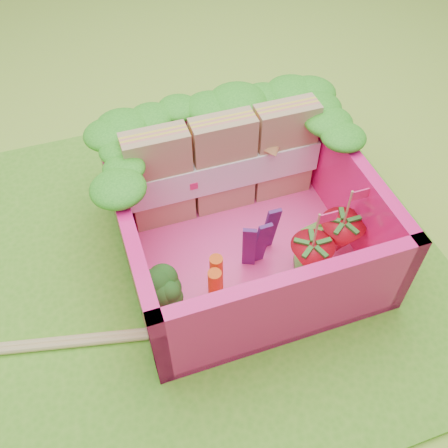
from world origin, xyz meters
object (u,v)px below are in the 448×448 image
strawberry_left (310,258)px  chopsticks (33,345)px  bento_box (243,216)px  broccoli (166,295)px  sandwich_stack (224,165)px  strawberry_right (340,237)px

strawberry_left → chopsticks: bearing=177.9°
bento_box → broccoli: bento_box is taller
bento_box → strawberry_left: bearing=-49.4°
sandwich_stack → broccoli: sandwich_stack is taller
bento_box → chopsticks: size_ratio=0.53×
chopsticks → bento_box: bearing=12.1°
strawberry_right → chopsticks: size_ratio=0.20×
sandwich_stack → strawberry_left: 0.72m
strawberry_left → strawberry_right: 0.23m
bento_box → broccoli: size_ratio=3.75×
bento_box → strawberry_right: (0.48, -0.23, -0.10)m
strawberry_right → chopsticks: (-1.68, -0.02, -0.16)m
broccoli → strawberry_left: bearing=0.9°
sandwich_stack → strawberry_right: bearing=-50.1°
bento_box → sandwich_stack: sandwich_stack is taller
bento_box → sandwich_stack: (0.01, 0.34, 0.08)m
bento_box → broccoli: (-0.52, -0.32, -0.04)m
bento_box → strawberry_left: (0.27, -0.31, -0.10)m
sandwich_stack → strawberry_right: 0.76m
sandwich_stack → broccoli: 0.85m
bento_box → sandwich_stack: size_ratio=1.15×
bento_box → strawberry_right: size_ratio=2.70×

